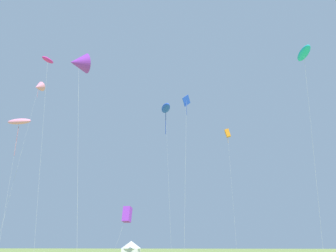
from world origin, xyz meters
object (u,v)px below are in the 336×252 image
(kite_blue_diamond, at_px, (186,106))
(kite_pink_parafoil, at_px, (19,122))
(kite_blue_parafoil, at_px, (166,108))
(kite_orange_box, at_px, (228,134))
(kite_purple_box, at_px, (127,214))
(kite_magenta_parafoil, at_px, (48,61))
(kite_purple_delta, at_px, (79,63))
(kite_pink_delta, at_px, (39,87))
(kite_cyan_parafoil, at_px, (304,53))
(festival_tent_center, at_px, (131,247))

(kite_blue_diamond, xyz_separation_m, kite_pink_parafoil, (-28.33, 10.77, 3.02))
(kite_blue_parafoil, distance_m, kite_orange_box, 12.57)
(kite_blue_diamond, bearing_deg, kite_purple_box, 127.02)
(kite_purple_box, bearing_deg, kite_magenta_parafoil, -121.62)
(kite_blue_parafoil, xyz_separation_m, kite_pink_parafoil, (-23.38, -8.57, -4.77))
(kite_blue_parafoil, bearing_deg, kite_purple_delta, -101.70)
(kite_orange_box, bearing_deg, kite_pink_delta, -171.56)
(kite_blue_parafoil, bearing_deg, kite_orange_box, 16.64)
(kite_cyan_parafoil, relative_size, kite_blue_diamond, 1.32)
(kite_purple_delta, bearing_deg, kite_blue_diamond, 38.60)
(kite_purple_box, xyz_separation_m, kite_pink_parafoil, (-18.21, -2.64, 14.88))
(kite_blue_parafoil, height_order, kite_orange_box, kite_blue_parafoil)
(kite_orange_box, relative_size, festival_tent_center, 5.05)
(kite_purple_box, distance_m, festival_tent_center, 27.29)
(kite_pink_parafoil, relative_size, kite_orange_box, 0.97)
(kite_cyan_parafoil, xyz_separation_m, kite_orange_box, (-8.92, 21.33, -3.69))
(kite_purple_delta, xyz_separation_m, kite_pink_parafoil, (-17.60, 19.34, 1.20))
(kite_blue_parafoil, xyz_separation_m, kite_orange_box, (11.32, 3.38, -4.27))
(kite_magenta_parafoil, distance_m, kite_blue_diamond, 20.04)
(kite_purple_box, bearing_deg, kite_cyan_parafoil, -25.32)
(kite_magenta_parafoil, relative_size, kite_blue_diamond, 1.32)
(kite_orange_box, bearing_deg, kite_magenta_parafoil, -137.20)
(kite_purple_box, xyz_separation_m, kite_blue_diamond, (10.12, -13.42, 11.86))
(kite_purple_box, distance_m, kite_blue_parafoil, 21.16)
(kite_pink_delta, distance_m, kite_purple_box, 31.53)
(kite_pink_delta, distance_m, festival_tent_center, 39.64)
(kite_cyan_parafoil, bearing_deg, festival_tent_center, 128.44)
(kite_pink_parafoil, bearing_deg, kite_blue_parafoil, 20.13)
(kite_purple_delta, bearing_deg, kite_purple_box, 88.41)
(kite_pink_delta, relative_size, kite_blue_parafoil, 1.20)
(kite_purple_delta, bearing_deg, kite_pink_delta, 125.98)
(kite_blue_diamond, relative_size, kite_pink_parafoil, 0.90)
(kite_blue_diamond, relative_size, kite_orange_box, 0.87)
(kite_pink_parafoil, relative_size, festival_tent_center, 4.91)
(kite_purple_box, height_order, kite_magenta_parafoil, kite_magenta_parafoil)
(kite_pink_parafoil, height_order, kite_orange_box, kite_orange_box)
(kite_purple_delta, height_order, festival_tent_center, kite_purple_delta)
(kite_magenta_parafoil, distance_m, festival_tent_center, 47.01)
(kite_cyan_parafoil, xyz_separation_m, festival_tent_center, (-30.47, 38.40, -23.93))
(kite_cyan_parafoil, height_order, kite_pink_parafoil, kite_cyan_parafoil)
(kite_purple_box, xyz_separation_m, kite_orange_box, (16.49, 9.31, 15.37))
(kite_cyan_parafoil, bearing_deg, kite_pink_delta, 160.38)
(kite_magenta_parafoil, height_order, festival_tent_center, kite_magenta_parafoil)
(kite_cyan_parafoil, relative_size, festival_tent_center, 5.80)
(kite_pink_delta, xyz_separation_m, kite_pink_parafoil, (1.24, -6.62, -9.62))
(kite_pink_parafoil, distance_m, festival_tent_center, 37.49)
(kite_purple_delta, distance_m, kite_pink_delta, 33.85)
(kite_purple_delta, bearing_deg, kite_blue_parafoil, 78.30)
(kite_purple_box, bearing_deg, kite_orange_box, 29.45)
(kite_cyan_parafoil, height_order, kite_blue_diamond, kite_cyan_parafoil)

